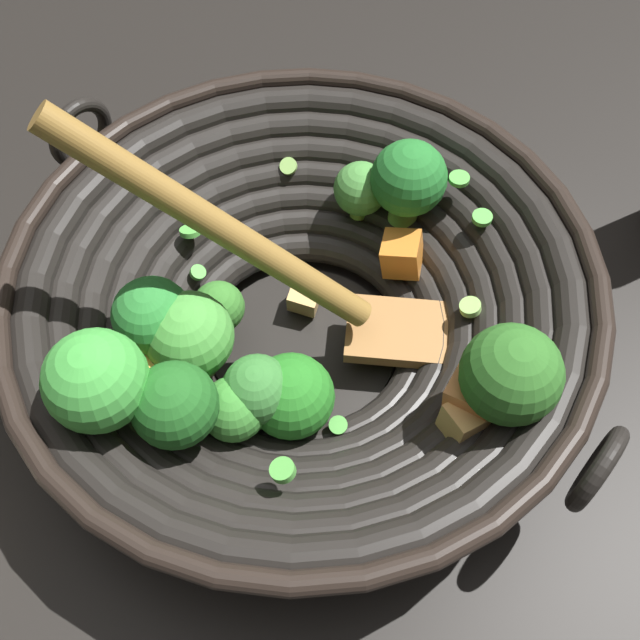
% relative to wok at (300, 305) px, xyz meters
% --- Properties ---
extents(ground_plane, '(4.00, 4.00, 0.00)m').
position_rel_wok_xyz_m(ground_plane, '(-0.00, 0.00, -0.07)').
color(ground_plane, black).
extents(wok, '(0.39, 0.39, 0.23)m').
position_rel_wok_xyz_m(wok, '(0.00, 0.00, 0.00)').
color(wok, black).
rests_on(wok, ground).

